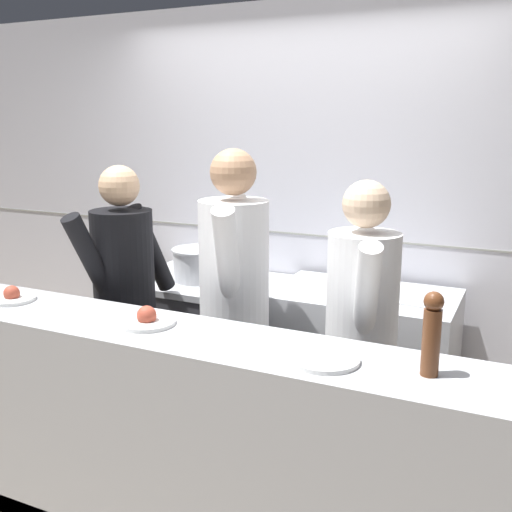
# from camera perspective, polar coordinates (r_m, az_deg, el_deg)

# --- Properties ---
(ground_plane) EXTENTS (14.00, 14.00, 0.00)m
(ground_plane) POSITION_cam_1_polar(r_m,az_deg,el_deg) (3.24, -5.45, -22.66)
(ground_plane) COLOR #7F705B
(wall_back_tiled) EXTENTS (8.00, 0.06, 2.60)m
(wall_back_tiled) POSITION_cam_1_polar(r_m,az_deg,el_deg) (3.92, 4.45, 4.32)
(wall_back_tiled) COLOR silver
(wall_back_tiled) RESTS_ON ground_plane
(oven_range) EXTENTS (0.98, 0.71, 0.87)m
(oven_range) POSITION_cam_1_polar(r_m,az_deg,el_deg) (4.00, -4.69, -8.30)
(oven_range) COLOR #38383D
(oven_range) RESTS_ON ground_plane
(prep_counter) EXTENTS (1.03, 0.65, 0.92)m
(prep_counter) POSITION_cam_1_polar(r_m,az_deg,el_deg) (3.62, 10.01, -10.50)
(prep_counter) COLOR #B7BABF
(prep_counter) RESTS_ON ground_plane
(pass_counter) EXTENTS (2.86, 0.45, 1.01)m
(pass_counter) POSITION_cam_1_polar(r_m,az_deg,el_deg) (2.79, -7.53, -16.92)
(pass_counter) COLOR #B7BABF
(pass_counter) RESTS_ON ground_plane
(stock_pot) EXTENTS (0.34, 0.34, 0.20)m
(stock_pot) POSITION_cam_1_polar(r_m,az_deg,el_deg) (3.84, -5.48, -0.71)
(stock_pot) COLOR #B7BABF
(stock_pot) RESTS_ON oven_range
(chefs_knife) EXTENTS (0.41, 0.08, 0.02)m
(chefs_knife) POSITION_cam_1_polar(r_m,az_deg,el_deg) (3.31, 13.31, -4.28)
(chefs_knife) COLOR #B7BABF
(chefs_knife) RESTS_ON prep_counter
(plated_dish_main) EXTENTS (0.22, 0.22, 0.08)m
(plated_dish_main) POSITION_cam_1_polar(r_m,az_deg,el_deg) (3.19, -22.22, -3.64)
(plated_dish_main) COLOR white
(plated_dish_main) RESTS_ON pass_counter
(plated_dish_appetiser) EXTENTS (0.25, 0.25, 0.09)m
(plated_dish_appetiser) POSITION_cam_1_polar(r_m,az_deg,el_deg) (2.67, -10.35, -5.99)
(plated_dish_appetiser) COLOR white
(plated_dish_appetiser) RESTS_ON pass_counter
(plated_dish_dessert) EXTENTS (0.26, 0.26, 0.02)m
(plated_dish_dessert) POSITION_cam_1_polar(r_m,az_deg,el_deg) (2.26, 6.53, -9.73)
(plated_dish_dessert) COLOR white
(plated_dish_dessert) RESTS_ON pass_counter
(pepper_mill) EXTENTS (0.07, 0.07, 0.30)m
(pepper_mill) POSITION_cam_1_polar(r_m,az_deg,el_deg) (2.17, 16.40, -6.96)
(pepper_mill) COLOR brown
(pepper_mill) RESTS_ON pass_counter
(chef_head_cook) EXTENTS (0.41, 0.72, 1.65)m
(chef_head_cook) POSITION_cam_1_polar(r_m,az_deg,el_deg) (3.39, -12.37, -3.94)
(chef_head_cook) COLOR black
(chef_head_cook) RESTS_ON ground_plane
(chef_sous) EXTENTS (0.45, 0.75, 1.75)m
(chef_sous) POSITION_cam_1_polar(r_m,az_deg,el_deg) (3.08, -2.07, -4.33)
(chef_sous) COLOR black
(chef_sous) RESTS_ON ground_plane
(chef_line) EXTENTS (0.42, 0.70, 1.62)m
(chef_line) POSITION_cam_1_polar(r_m,az_deg,el_deg) (2.84, 9.97, -7.44)
(chef_line) COLOR black
(chef_line) RESTS_ON ground_plane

